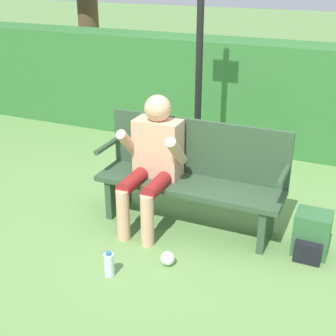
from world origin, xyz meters
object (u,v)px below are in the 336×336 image
(backpack, at_px, (311,235))
(water_bottle, at_px, (109,265))
(person_seated, at_px, (153,157))
(signpost, at_px, (199,52))
(park_bench, at_px, (192,176))

(backpack, bearing_deg, water_bottle, -145.99)
(person_seated, relative_size, signpost, 0.48)
(backpack, distance_m, signpost, 2.08)
(backpack, bearing_deg, signpost, 142.83)
(person_seated, xyz_separation_m, water_bottle, (0.03, -0.85, -0.54))
(park_bench, height_order, water_bottle, park_bench)
(signpost, bearing_deg, person_seated, -90.16)
(backpack, height_order, water_bottle, backpack)
(backpack, distance_m, water_bottle, 1.62)
(park_bench, distance_m, water_bottle, 1.09)
(water_bottle, bearing_deg, backpack, 34.01)
(person_seated, bearing_deg, signpost, 89.84)
(park_bench, distance_m, signpost, 1.34)
(backpack, xyz_separation_m, signpost, (-1.37, 1.04, 1.17))
(water_bottle, height_order, signpost, signpost)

